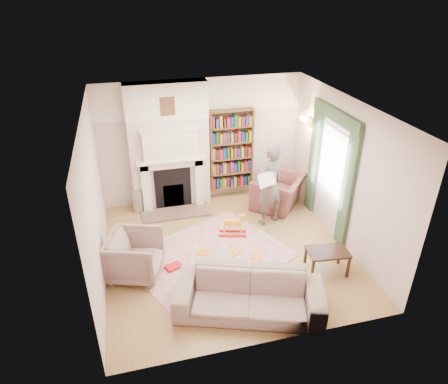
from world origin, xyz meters
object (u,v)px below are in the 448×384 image
object	(u,v)px
bookcase	(231,150)
sofa	(249,294)
armchair_left	(135,256)
rocking_horse	(233,225)
paraffin_heater	(138,201)
coffee_table	(326,261)
man_reading	(270,185)
armchair_reading	(278,192)

from	to	relation	value
bookcase	sofa	distance (m)	3.87
armchair_left	rocking_horse	world-z (taller)	armchair_left
paraffin_heater	rocking_horse	size ratio (longest dim) A/B	0.99
bookcase	armchair_left	xyz separation A→B (m)	(-2.36, -2.37, -0.78)
armchair_left	coffee_table	bearing A→B (deg)	-84.84
man_reading	coffee_table	size ratio (longest dim) A/B	2.56
bookcase	paraffin_heater	bearing A→B (deg)	-174.26
bookcase	coffee_table	distance (m)	3.40
coffee_table	rocking_horse	distance (m)	1.99
armchair_reading	rocking_horse	xyz separation A→B (m)	(-1.31, -0.89, -0.12)
paraffin_heater	rocking_horse	world-z (taller)	paraffin_heater
armchair_left	rocking_horse	xyz separation A→B (m)	(1.95, 0.74, -0.16)
bookcase	paraffin_heater	size ratio (longest dim) A/B	3.36
sofa	coffee_table	world-z (taller)	sofa
armchair_left	coffee_table	xyz separation A→B (m)	(3.25, -0.77, -0.17)
armchair_reading	man_reading	xyz separation A→B (m)	(-0.45, -0.60, 0.53)
man_reading	coffee_table	world-z (taller)	man_reading
man_reading	coffee_table	bearing A→B (deg)	81.78
rocking_horse	man_reading	bearing A→B (deg)	34.84
armchair_reading	sofa	size ratio (longest dim) A/B	0.49
bookcase	rocking_horse	xyz separation A→B (m)	(-0.41, -1.63, -0.93)
coffee_table	armchair_reading	bearing A→B (deg)	96.20
armchair_left	rocking_horse	size ratio (longest dim) A/B	1.59
bookcase	armchair_left	bearing A→B (deg)	-134.88
sofa	paraffin_heater	size ratio (longest dim) A/B	4.12
armchair_left	rocking_horse	bearing A→B (deg)	-50.65
armchair_reading	armchair_left	bearing A→B (deg)	-22.45
armchair_left	paraffin_heater	distance (m)	2.16
bookcase	armchair_reading	bearing A→B (deg)	-39.44
armchair_reading	paraffin_heater	distance (m)	3.14
armchair_left	armchair_reading	bearing A→B (deg)	-44.87
bookcase	coffee_table	world-z (taller)	bookcase
armchair_reading	armchair_left	xyz separation A→B (m)	(-3.27, -1.63, 0.03)
rocking_horse	paraffin_heater	bearing A→B (deg)	157.75
bookcase	coffee_table	xyz separation A→B (m)	(0.88, -3.15, -0.95)
bookcase	man_reading	distance (m)	1.44
armchair_left	sofa	xyz separation A→B (m)	(1.64, -1.33, -0.07)
armchair_reading	coffee_table	world-z (taller)	armchair_reading
coffee_table	paraffin_heater	distance (m)	4.24
armchair_left	paraffin_heater	xyz separation A→B (m)	(0.18, 2.15, -0.12)
bookcase	sofa	size ratio (longest dim) A/B	0.82
armchair_reading	paraffin_heater	xyz separation A→B (m)	(-3.09, 0.52, -0.09)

